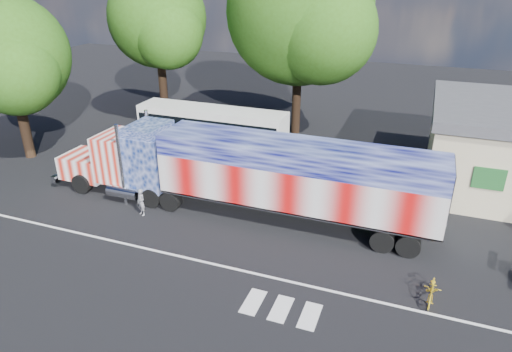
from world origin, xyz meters
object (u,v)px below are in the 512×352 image
(semi_truck, at_px, (246,172))
(tree_nw_a, at_px, (158,19))
(tree_w_a, at_px, (10,56))
(coach_bus, at_px, (212,129))
(tree_n_mid, at_px, (302,12))
(woman, at_px, (141,202))
(bicycle, at_px, (432,290))

(semi_truck, xyz_separation_m, tree_nw_a, (-12.68, 12.83, 6.23))
(tree_w_a, bearing_deg, coach_bus, 26.22)
(tree_w_a, xyz_separation_m, tree_n_mid, (16.57, 11.89, 2.29))
(woman, bearing_deg, semi_truck, 45.41)
(coach_bus, bearing_deg, tree_nw_a, 144.55)
(semi_truck, bearing_deg, tree_nw_a, 134.67)
(bicycle, bearing_deg, tree_nw_a, 147.79)
(coach_bus, xyz_separation_m, tree_nw_a, (-6.81, 4.85, 7.03))
(bicycle, xyz_separation_m, tree_n_mid, (-10.91, 18.26, 9.01))
(woman, bearing_deg, tree_nw_a, 138.57)
(coach_bus, relative_size, woman, 7.18)
(semi_truck, relative_size, woman, 14.54)
(tree_w_a, relative_size, tree_n_mid, 0.74)
(bicycle, xyz_separation_m, tree_nw_a, (-22.55, 17.00, 8.22))
(woman, distance_m, tree_nw_a, 18.55)
(semi_truck, bearing_deg, tree_n_mid, 94.25)
(coach_bus, distance_m, tree_w_a, 14.21)
(semi_truck, height_order, tree_w_a, tree_w_a)
(semi_truck, height_order, bicycle, semi_truck)
(coach_bus, xyz_separation_m, tree_n_mid, (4.83, 6.10, 7.82))
(coach_bus, xyz_separation_m, woman, (0.53, -10.23, -0.91))
(semi_truck, bearing_deg, coach_bus, 126.35)
(tree_n_mid, bearing_deg, tree_w_a, -144.35)
(tree_w_a, xyz_separation_m, tree_nw_a, (4.94, 10.63, 1.50))
(coach_bus, distance_m, tree_n_mid, 11.03)
(coach_bus, relative_size, tree_nw_a, 0.88)
(bicycle, bearing_deg, semi_truck, 161.87)
(semi_truck, bearing_deg, bicycle, -22.93)
(semi_truck, relative_size, bicycle, 12.15)
(tree_nw_a, bearing_deg, tree_w_a, -114.92)
(coach_bus, height_order, woman, coach_bus)
(coach_bus, height_order, tree_w_a, tree_w_a)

